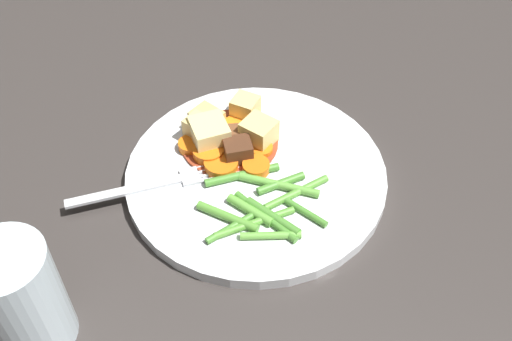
{
  "coord_description": "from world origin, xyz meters",
  "views": [
    {
      "loc": [
        -0.35,
        0.24,
        0.46
      ],
      "look_at": [
        0.0,
        0.0,
        0.01
      ],
      "focal_mm": 42.61,
      "sensor_mm": 36.0,
      "label": 1
    }
  ],
  "objects": [
    {
      "name": "ground_plane",
      "position": [
        0.0,
        0.0,
        0.0
      ],
      "size": [
        3.0,
        3.0,
        0.0
      ],
      "primitive_type": "plane",
      "color": "#383330"
    },
    {
      "name": "dinner_plate",
      "position": [
        0.0,
        0.0,
        0.01
      ],
      "size": [
        0.27,
        0.27,
        0.01
      ],
      "primitive_type": "cylinder",
      "color": "white",
      "rests_on": "ground_plane"
    },
    {
      "name": "stew_sauce",
      "position": [
        0.05,
        -0.0,
        0.01
      ],
      "size": [
        0.1,
        0.1,
        0.0
      ],
      "primitive_type": "cylinder",
      "color": "#93381E",
      "rests_on": "dinner_plate"
    },
    {
      "name": "carrot_slice_0",
      "position": [
        0.02,
        0.03,
        0.02
      ],
      "size": [
        0.05,
        0.05,
        0.01
      ],
      "primitive_type": "cylinder",
      "rotation": [
        0.0,
        0.0,
        5.5
      ],
      "color": "orange",
      "rests_on": "dinner_plate"
    },
    {
      "name": "carrot_slice_1",
      "position": [
        0.02,
        -0.02,
        0.02
      ],
      "size": [
        0.03,
        0.03,
        0.01
      ],
      "primitive_type": "cylinder",
      "rotation": [
        0.0,
        0.0,
        5.43
      ],
      "color": "orange",
      "rests_on": "dinner_plate"
    },
    {
      "name": "carrot_slice_2",
      "position": [
        0.0,
        0.0,
        0.02
      ],
      "size": [
        0.03,
        0.03,
        0.01
      ],
      "primitive_type": "cylinder",
      "rotation": [
        0.0,
        0.0,
        1.58
      ],
      "color": "orange",
      "rests_on": "dinner_plate"
    },
    {
      "name": "carrot_slice_3",
      "position": [
        0.06,
        0.0,
        0.02
      ],
      "size": [
        0.04,
        0.04,
        0.01
      ],
      "primitive_type": "cylinder",
      "rotation": [
        0.0,
        0.0,
        3.31
      ],
      "color": "orange",
      "rests_on": "dinner_plate"
    },
    {
      "name": "carrot_slice_4",
      "position": [
        0.06,
        -0.02,
        0.02
      ],
      "size": [
        0.04,
        0.04,
        0.01
      ],
      "primitive_type": "cylinder",
      "rotation": [
        0.0,
        0.0,
        4.34
      ],
      "color": "orange",
      "rests_on": "dinner_plate"
    },
    {
      "name": "carrot_slice_5",
      "position": [
        0.06,
        -0.04,
        0.02
      ],
      "size": [
        0.03,
        0.03,
        0.01
      ],
      "primitive_type": "cylinder",
      "rotation": [
        0.0,
        0.0,
        0.03
      ],
      "color": "orange",
      "rests_on": "dinner_plate"
    },
    {
      "name": "carrot_slice_6",
      "position": [
        0.07,
        0.04,
        0.02
      ],
      "size": [
        0.04,
        0.04,
        0.01
      ],
      "primitive_type": "cylinder",
      "rotation": [
        0.0,
        0.0,
        0.82
      ],
      "color": "orange",
      "rests_on": "dinner_plate"
    },
    {
      "name": "carrot_slice_7",
      "position": [
        0.04,
        0.03,
        0.02
      ],
      "size": [
        0.04,
        0.04,
        0.01
      ],
      "primitive_type": "cylinder",
      "rotation": [
        0.0,
        0.0,
        4.34
      ],
      "color": "orange",
      "rests_on": "dinner_plate"
    },
    {
      "name": "potato_chunk_0",
      "position": [
        0.07,
        -0.04,
        0.03
      ],
      "size": [
        0.04,
        0.04,
        0.03
      ],
      "primitive_type": "cube",
      "rotation": [
        0.0,
        0.0,
        0.51
      ],
      "color": "#E5CC7A",
      "rests_on": "dinner_plate"
    },
    {
      "name": "potato_chunk_1",
      "position": [
        0.03,
        -0.03,
        0.03
      ],
      "size": [
        0.04,
        0.04,
        0.03
      ],
      "primitive_type": "cube",
      "rotation": [
        0.0,
        0.0,
        5.05
      ],
      "color": "#E5CC7A",
      "rests_on": "dinner_plate"
    },
    {
      "name": "potato_chunk_2",
      "position": [
        0.07,
        0.02,
        0.03
      ],
      "size": [
        0.04,
        0.03,
        0.03
      ],
      "primitive_type": "cube",
      "rotation": [
        0.0,
        0.0,
        0.32
      ],
      "color": "#E5CC7A",
      "rests_on": "dinner_plate"
    },
    {
      "name": "potato_chunk_3",
      "position": [
        0.08,
        0.01,
        0.03
      ],
      "size": [
        0.04,
        0.03,
        0.02
      ],
      "primitive_type": "cube",
      "rotation": [
        0.0,
        0.0,
        3.4
      ],
      "color": "#DBBC6B",
      "rests_on": "dinner_plate"
    },
    {
      "name": "potato_chunk_4",
      "position": [
        0.06,
        0.02,
        0.03
      ],
      "size": [
        0.05,
        0.04,
        0.03
      ],
      "primitive_type": "cube",
      "rotation": [
        0.0,
        0.0,
        4.45
      ],
      "color": "#EAD68C",
      "rests_on": "dinner_plate"
    },
    {
      "name": "meat_chunk_0",
      "position": [
        0.02,
        0.01,
        0.02
      ],
      "size": [
        0.03,
        0.04,
        0.02
      ],
      "primitive_type": "cube",
      "rotation": [
        0.0,
        0.0,
        5.9
      ],
      "color": "#4C2B19",
      "rests_on": "dinner_plate"
    },
    {
      "name": "meat_chunk_1",
      "position": [
        0.05,
        0.0,
        0.02
      ],
      "size": [
        0.03,
        0.03,
        0.02
      ],
      "primitive_type": "cube",
      "rotation": [
        0.0,
        0.0,
        1.03
      ],
      "color": "brown",
      "rests_on": "dinner_plate"
    },
    {
      "name": "green_bean_0",
      "position": [
        -0.05,
        -0.01,
        0.02
      ],
      "size": [
        0.01,
        0.07,
        0.01
      ],
      "primitive_type": "cylinder",
      "rotation": [
        0.0,
        1.57,
        4.66
      ],
      "color": "#599E38",
      "rests_on": "dinner_plate"
    },
    {
      "name": "green_bean_1",
      "position": [
        -0.04,
        0.04,
        0.02
      ],
      "size": [
        0.05,
        0.02,
        0.01
      ],
      "primitive_type": "cylinder",
      "rotation": [
        0.0,
        1.57,
        3.44
      ],
      "color": "#66AD42",
      "rests_on": "dinner_plate"
    },
    {
      "name": "green_bean_2",
      "position": [
        -0.04,
        0.06,
        0.02
      ],
      "size": [
        0.06,
        0.04,
        0.01
      ],
      "primitive_type": "cylinder",
      "rotation": [
        0.0,
        1.57,
        3.62
      ],
      "color": "#599E38",
      "rests_on": "dinner_plate"
    },
    {
      "name": "green_bean_3",
      "position": [
        -0.03,
        -0.01,
        0.02
      ],
      "size": [
        0.07,
        0.06,
        0.01
      ],
      "primitive_type": "cylinder",
      "rotation": [
        0.0,
        1.57,
        3.8
      ],
      "color": "#66AD42",
      "rests_on": "dinner_plate"
    },
    {
      "name": "green_bean_4",
      "position": [
        -0.06,
        0.04,
        0.02
      ],
      "size": [
        0.02,
        0.08,
        0.01
      ],
      "primitive_type": "cylinder",
      "rotation": [
        0.0,
        1.57,
        4.51
      ],
      "color": "#599E38",
      "rests_on": "dinner_plate"
    },
    {
      "name": "green_bean_5",
      "position": [
        -0.06,
        0.02,
        0.02
      ],
      "size": [
        0.06,
        0.02,
        0.01
      ],
      "primitive_type": "cylinder",
      "rotation": [
        0.0,
        1.57,
        3.4
      ],
      "color": "#4C8E33",
      "rests_on": "dinner_plate"
    },
    {
      "name": "green_bean_6",
      "position": [
        -0.06,
        0.03,
        0.02
      ],
      "size": [
        0.08,
        0.02,
        0.01
      ],
      "primitive_type": "cylinder",
      "rotation": [
        0.0,
        1.57,
        3.31
      ],
      "color": "#4C8E33",
      "rests_on": "dinner_plate"
    },
    {
      "name": "green_bean_7",
      "position": [
        -0.08,
        0.04,
        0.02
      ],
      "size": [
        0.04,
        0.05,
        0.01
      ],
      "primitive_type": "cylinder",
      "rotation": [
        0.0,
        1.57,
        4.13
      ],
      "color": "#66AD42",
      "rests_on": "dinner_plate"
    },
    {
      "name": "green_bean_8",
      "position": [
        -0.07,
        -0.01,
        0.02
      ],
      "size": [
        0.05,
        0.02,
        0.01
      ],
      "primitive_type": "cylinder",
      "rotation": [
        0.0,
        1.57,
        3.41
      ],
      "color": "#4C8E33",
      "rests_on": "dinner_plate"
    },
    {
      "name": "green_bean_9",
      "position": [
        -0.0,
        0.02,
        0.02
      ],
      "size": [
        0.03,
        0.08,
        0.01
      ],
      "primitive_type": "cylinder",
      "rotation": [
        0.0,
        1.57,
        4.41
      ],
      "color": "#4C8E33",
      "rests_on": "dinner_plate"
    },
    {
      "name": "green_bean_10",
      "position": [
        -0.05,
        0.06,
        0.02
      ],
      "size": [
        0.01,
        0.07,
        0.01
      ],
      "primitive_type": "cylinder",
      "rotation": [
        0.0,
        1.57,
        4.73
      ],
      "color": "#4C8E33",
      "rests_on": "dinner_plate"
    },
    {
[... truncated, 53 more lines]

